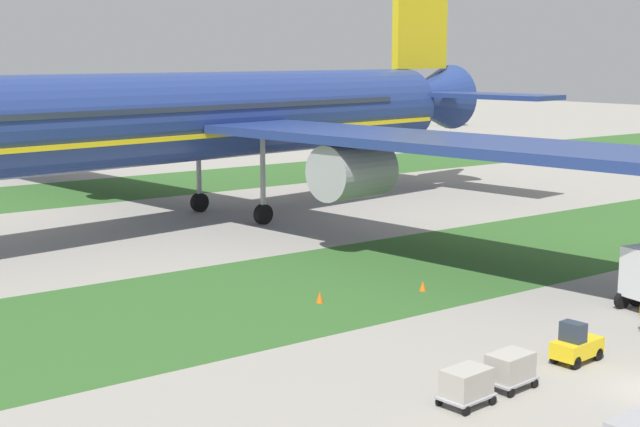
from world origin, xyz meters
name	(u,v)px	position (x,y,z in m)	size (l,w,h in m)	color
grass_strip_near	(327,284)	(0.00, 22.89, 0.00)	(320.00, 17.12, 0.01)	#336028
grass_strip_far	(56,194)	(0.00, 69.13, 0.00)	(320.00, 17.12, 0.01)	#336028
airliner	(205,116)	(4.81, 46.28, 9.03)	(67.32, 83.30, 25.17)	navy
baggage_tug	(576,345)	(0.42, 4.34, 0.81)	(2.71, 1.53, 1.97)	yellow
cargo_dolly_lead	(510,368)	(-4.59, 3.89, 0.92)	(2.33, 1.69, 1.55)	#A3A3A8
cargo_dolly_second	(467,384)	(-7.47, 3.63, 0.92)	(2.33, 1.69, 1.55)	#A3A3A8
taxiway_marker_0	(423,286)	(3.62, 18.08, 0.30)	(0.44, 0.44, 0.61)	orange
taxiway_marker_1	(320,297)	(-2.98, 19.63, 0.34)	(0.44, 0.44, 0.67)	orange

